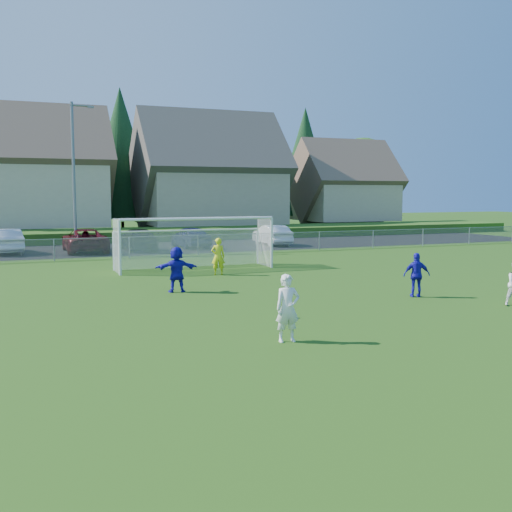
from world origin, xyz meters
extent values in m
plane|color=#193D0C|center=(0.00, 0.00, 0.00)|extent=(160.00, 160.00, 0.00)
plane|color=black|center=(0.00, 27.50, 0.01)|extent=(60.00, 60.00, 0.00)
cube|color=#1E420F|center=(0.00, 35.00, 0.40)|extent=(70.00, 6.00, 0.80)
sphere|color=white|center=(-0.58, 3.97, 0.11)|extent=(0.22, 0.22, 0.22)
imported|color=white|center=(-1.81, 1.46, 0.83)|extent=(0.64, 0.45, 1.67)
imported|color=#1812AB|center=(5.05, 5.51, 0.78)|extent=(0.99, 0.72, 1.55)
imported|color=#1812AB|center=(-2.46, 9.69, 0.84)|extent=(1.61, 0.71, 1.68)
imported|color=yellow|center=(0.41, 13.50, 0.83)|extent=(0.68, 0.52, 1.66)
imported|color=silver|center=(-8.46, 27.31, 0.74)|extent=(2.18, 4.67, 1.48)
imported|color=#540911|center=(-3.93, 26.40, 0.72)|extent=(2.44, 5.21, 1.44)
imported|color=black|center=(-0.72, 26.25, 0.68)|extent=(2.04, 4.73, 1.36)
imported|color=#171851|center=(2.92, 26.78, 0.72)|extent=(2.00, 4.32, 1.43)
imported|color=white|center=(8.76, 26.64, 0.70)|extent=(1.60, 4.27, 1.39)
cylinder|color=white|center=(-3.65, 15.00, 1.22)|extent=(0.12, 0.12, 2.44)
cylinder|color=white|center=(3.65, 15.00, 1.22)|extent=(0.12, 0.12, 2.44)
cylinder|color=white|center=(0.00, 15.00, 2.44)|extent=(7.30, 0.12, 0.12)
cylinder|color=white|center=(-3.65, 16.80, 0.90)|extent=(0.08, 0.08, 1.80)
cylinder|color=white|center=(3.65, 16.80, 0.90)|extent=(0.08, 0.08, 1.80)
cylinder|color=white|center=(0.00, 16.80, 1.80)|extent=(7.30, 0.08, 0.08)
cube|color=silver|center=(0.00, 16.80, 0.90)|extent=(7.30, 0.02, 1.80)
cube|color=silver|center=(-3.65, 15.90, 1.22)|extent=(0.02, 1.80, 2.44)
cube|color=silver|center=(3.65, 15.90, 1.22)|extent=(0.02, 1.80, 2.44)
cube|color=silver|center=(0.00, 15.90, 2.44)|extent=(7.30, 1.80, 0.02)
cube|color=gray|center=(0.00, 22.00, 1.18)|extent=(52.00, 0.03, 0.03)
cube|color=gray|center=(0.00, 22.00, 0.60)|extent=(52.00, 0.02, 1.14)
cylinder|color=gray|center=(0.00, 22.00, 0.60)|extent=(0.06, 0.06, 1.20)
cylinder|color=gray|center=(26.00, 22.00, 0.60)|extent=(0.06, 0.06, 1.20)
cylinder|color=slate|center=(-4.50, 26.00, 4.50)|extent=(0.18, 0.18, 9.00)
cylinder|color=slate|center=(-4.00, 26.00, 8.80)|extent=(1.20, 0.12, 0.12)
cube|color=slate|center=(-3.40, 26.00, 8.75)|extent=(0.36, 0.18, 0.12)
cube|color=#C6B58E|center=(-6.00, 43.00, 3.55)|extent=(11.00, 9.00, 5.50)
pyramid|color=brown|center=(-6.00, 43.00, 11.26)|extent=(12.10, 9.90, 4.96)
cube|color=tan|center=(9.00, 42.00, 3.30)|extent=(12.00, 10.00, 5.00)
pyramid|color=#4C473F|center=(9.00, 42.00, 11.32)|extent=(13.20, 11.00, 5.52)
cube|color=tan|center=(24.00, 43.00, 2.80)|extent=(9.00, 8.00, 4.00)
pyramid|color=brown|center=(24.00, 43.00, 9.21)|extent=(9.90, 8.80, 4.41)
cylinder|color=#382616|center=(-8.00, 51.00, 0.60)|extent=(0.30, 0.30, 1.20)
cone|color=#143819|center=(-8.00, 51.00, 6.60)|extent=(6.24, 6.24, 10.80)
cylinder|color=#382616|center=(2.00, 48.00, 0.60)|extent=(0.30, 0.30, 1.20)
cone|color=#143819|center=(2.00, 48.00, 7.50)|extent=(7.28, 7.28, 12.60)
cylinder|color=#382616|center=(12.00, 50.00, 1.98)|extent=(0.36, 0.36, 3.96)
sphere|color=#2B5B19|center=(12.00, 50.00, 6.82)|extent=(8.36, 8.36, 8.36)
cylinder|color=#382616|center=(22.00, 48.00, 0.60)|extent=(0.30, 0.30, 1.20)
cone|color=#143819|center=(22.00, 48.00, 7.05)|extent=(6.76, 6.76, 11.70)
cylinder|color=#382616|center=(30.00, 49.00, 1.80)|extent=(0.36, 0.36, 3.60)
sphere|color=#2B5B19|center=(30.00, 49.00, 6.20)|extent=(7.60, 7.60, 7.60)
camera|label=1|loc=(-7.92, -11.57, 3.63)|focal=42.00mm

